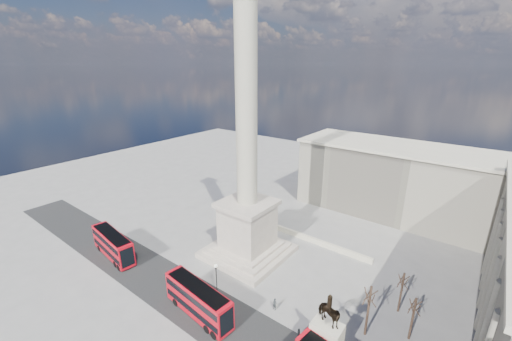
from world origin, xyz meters
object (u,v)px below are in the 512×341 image
object	(u,v)px
victorian_lamp	(216,278)
pedestrian_walking	(275,304)
red_bus_a	(113,245)
pedestrian_crossing	(299,334)
nelsons_column	(247,191)
red_bus_b	(199,300)
equestrian_statue	(327,336)

from	to	relation	value
victorian_lamp	pedestrian_walking	size ratio (longest dim) A/B	3.09
red_bus_a	pedestrian_crossing	world-z (taller)	red_bus_a
nelsons_column	red_bus_a	world-z (taller)	nelsons_column
red_bus_b	victorian_lamp	size ratio (longest dim) A/B	2.13
victorian_lamp	pedestrian_crossing	world-z (taller)	victorian_lamp
red_bus_b	victorian_lamp	world-z (taller)	victorian_lamp
nelsons_column	red_bus_b	distance (m)	19.68
nelsons_column	pedestrian_walking	world-z (taller)	nelsons_column
nelsons_column	red_bus_b	world-z (taller)	nelsons_column
victorian_lamp	equestrian_statue	bearing A→B (deg)	1.31
victorian_lamp	equestrian_statue	size ratio (longest dim) A/B	0.62
red_bus_a	pedestrian_crossing	xyz separation A→B (m)	(36.67, 4.60, -1.65)
red_bus_b	pedestrian_crossing	world-z (taller)	red_bus_b
red_bus_b	victorian_lamp	xyz separation A→B (m)	(-0.70, 4.34, 0.82)
pedestrian_walking	pedestrian_crossing	size ratio (longest dim) A/B	1.05
red_bus_a	pedestrian_walking	distance (m)	32.04
nelsons_column	equestrian_statue	distance (m)	26.14
equestrian_statue	pedestrian_walking	bearing A→B (deg)	163.87
nelsons_column	red_bus_a	size ratio (longest dim) A/B	4.10
equestrian_statue	victorian_lamp	bearing A→B (deg)	-178.69
nelsons_column	pedestrian_crossing	world-z (taller)	nelsons_column
red_bus_a	red_bus_b	world-z (taller)	red_bus_b
red_bus_b	equestrian_statue	world-z (taller)	equestrian_statue
nelsons_column	red_bus_a	bearing A→B (deg)	-140.20
red_bus_a	pedestrian_crossing	size ratio (longest dim) A/B	6.86
victorian_lamp	pedestrian_walking	world-z (taller)	victorian_lamp
equestrian_statue	pedestrian_walking	size ratio (longest dim) A/B	4.97
red_bus_a	nelsons_column	bearing A→B (deg)	46.44
red_bus_b	pedestrian_walking	bearing A→B (deg)	48.30
red_bus_a	pedestrian_walking	bearing A→B (deg)	19.50
red_bus_a	equestrian_statue	bearing A→B (deg)	12.89
victorian_lamp	equestrian_statue	world-z (taller)	equestrian_statue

